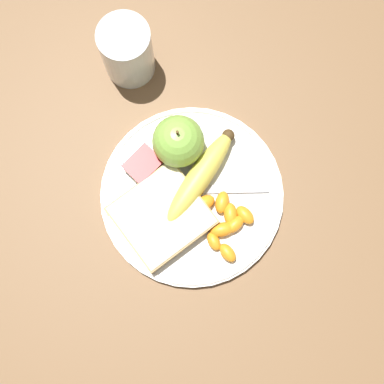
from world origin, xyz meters
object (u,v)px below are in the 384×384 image
Objects in this scene: plate at (192,195)px; jam_packet at (143,165)px; banana at (200,176)px; apple at (178,141)px; bread_slice at (162,216)px; fork at (196,190)px; juice_glass at (127,52)px.

plate is 5.46× the size of jam_packet.
banana reaches higher than plate.
apple is (0.03, 0.06, 0.04)m from plate.
bread_slice is 0.96× the size of fork.
jam_packet reaches higher than plate.
juice_glass is 0.15m from apple.
juice_glass is at bearing 68.87° from plate.
plate is 0.03m from banana.
fork is at bearing -113.81° from apple.
apple is at bearing 31.25° from bread_slice.
plate is at bearing -76.14° from jam_packet.
juice_glass is at bearing -64.25° from fork.
banana is 3.44× the size of jam_packet.
banana is at bearing 18.09° from plate.
banana reaches higher than jam_packet.
apple is 0.07m from fork.
apple is (-0.04, -0.14, 0.00)m from juice_glass.
juice_glass is 0.20m from banana.
banana is at bearing -105.57° from juice_glass.
juice_glass is (0.08, 0.20, 0.04)m from plate.
banana is (-0.05, -0.19, -0.02)m from juice_glass.
apple is 0.06m from banana.
juice_glass is at bearing 52.43° from jam_packet.
fork is (0.01, 0.00, 0.01)m from plate.
fork is (-0.07, -0.20, -0.03)m from juice_glass.
jam_packet is (-0.02, 0.07, 0.01)m from plate.
plate is at bearing -120.26° from apple.
juice_glass reaches higher than plate.
juice_glass is 0.21m from fork.
fork is (-0.03, -0.06, -0.03)m from apple.
jam_packet is at bearing 122.01° from banana.
plate is 1.88× the size of fork.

